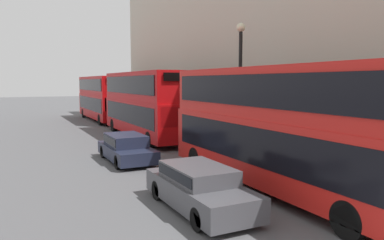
# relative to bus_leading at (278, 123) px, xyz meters

# --- Properties ---
(bus_leading) EXTENTS (2.59, 11.42, 4.38)m
(bus_leading) POSITION_rel_bus_leading_xyz_m (0.00, 0.00, 0.00)
(bus_leading) COLOR red
(bus_leading) RESTS_ON ground
(bus_second_in_queue) EXTENTS (2.59, 11.45, 4.51)m
(bus_second_in_queue) POSITION_rel_bus_leading_xyz_m (-0.00, 14.16, 0.07)
(bus_second_in_queue) COLOR #B20C0F
(bus_second_in_queue) RESTS_ON ground
(bus_third_in_queue) EXTENTS (2.59, 11.20, 4.37)m
(bus_third_in_queue) POSITION_rel_bus_leading_xyz_m (-0.00, 26.86, -0.01)
(bus_third_in_queue) COLOR #B20C0F
(bus_third_in_queue) RESTS_ON ground
(car_dark_sedan) EXTENTS (1.78, 4.56, 1.34)m
(car_dark_sedan) POSITION_rel_bus_leading_xyz_m (-3.40, -0.51, -1.70)
(car_dark_sedan) COLOR #47474C
(car_dark_sedan) RESTS_ON ground
(car_hatchback) EXTENTS (1.81, 4.38, 1.31)m
(car_hatchback) POSITION_rel_bus_leading_xyz_m (-3.40, 7.19, -1.72)
(car_hatchback) COLOR #1E2338
(car_hatchback) RESTS_ON ground
(street_lamp) EXTENTS (0.44, 0.44, 6.78)m
(street_lamp) POSITION_rel_bus_leading_xyz_m (2.11, 5.61, 1.75)
(street_lamp) COLOR black
(street_lamp) RESTS_ON ground
(pedestrian) EXTENTS (0.36, 0.36, 1.61)m
(pedestrian) POSITION_rel_bus_leading_xyz_m (2.52, 25.27, -1.68)
(pedestrian) COLOR brown
(pedestrian) RESTS_ON ground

